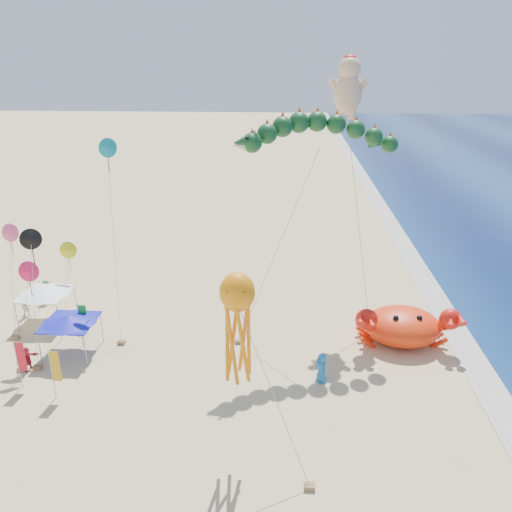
{
  "coord_description": "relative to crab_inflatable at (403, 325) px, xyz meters",
  "views": [
    {
      "loc": [
        -0.03,
        -27.06,
        18.03
      ],
      "look_at": [
        -2.0,
        2.0,
        6.5
      ],
      "focal_mm": 35.0,
      "sensor_mm": 36.0,
      "label": 1
    }
  ],
  "objects": [
    {
      "name": "foam_strip",
      "position": [
        4.16,
        -3.01,
        -1.33
      ],
      "size": [
        320.0,
        320.0,
        0.0
      ],
      "primitive_type": "plane",
      "color": "silver",
      "rests_on": "ground"
    },
    {
      "name": "canopy_blue",
      "position": [
        -21.78,
        -2.67,
        1.11
      ],
      "size": [
        3.48,
        3.48,
        2.71
      ],
      "color": "gray",
      "rests_on": "ground"
    },
    {
      "name": "small_kites",
      "position": [
        -23.72,
        0.18,
        5.42
      ],
      "size": [
        8.74,
        9.97,
        13.23
      ],
      "color": "#FF5489",
      "rests_on": "ground"
    },
    {
      "name": "cherub_kite",
      "position": [
        -3.99,
        6.22,
        14.95
      ],
      "size": [
        3.28,
        6.09,
        18.34
      ],
      "color": "#F2BF93",
      "rests_on": "ground"
    },
    {
      "name": "canopy_white",
      "position": [
        -25.3,
        1.27,
        1.11
      ],
      "size": [
        3.57,
        3.57,
        2.71
      ],
      "color": "gray",
      "rests_on": "ground"
    },
    {
      "name": "beachgoers",
      "position": [
        -21.25,
        -0.47,
        -0.48
      ],
      "size": [
        22.51,
        10.61,
        1.87
      ],
      "color": "#267229",
      "rests_on": "ground"
    },
    {
      "name": "dragon_kite",
      "position": [
        -6.14,
        1.96,
        12.02
      ],
      "size": [
        11.14,
        6.32,
        14.6
      ],
      "color": "#103D1A",
      "rests_on": "ground"
    },
    {
      "name": "crab_inflatable",
      "position": [
        0.0,
        0.0,
        0.0
      ],
      "size": [
        6.91,
        4.57,
        3.03
      ],
      "color": "#F2310C",
      "rests_on": "ground"
    },
    {
      "name": "ground",
      "position": [
        -7.84,
        -3.01,
        -1.34
      ],
      "size": [
        320.0,
        320.0,
        0.0
      ],
      "primitive_type": "plane",
      "color": "#D1B784",
      "rests_on": "ground"
    },
    {
      "name": "octopus_kite",
      "position": [
        -10.0,
        -10.56,
        5.87
      ],
      "size": [
        4.44,
        3.28,
        9.47
      ],
      "color": "orange",
      "rests_on": "ground"
    },
    {
      "name": "feather_flags",
      "position": [
        -23.39,
        -4.45,
        0.68
      ],
      "size": [
        8.46,
        5.61,
        3.2
      ],
      "color": "gray",
      "rests_on": "ground"
    }
  ]
}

